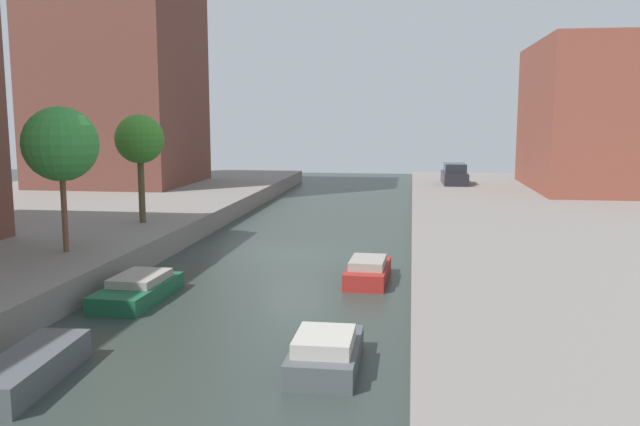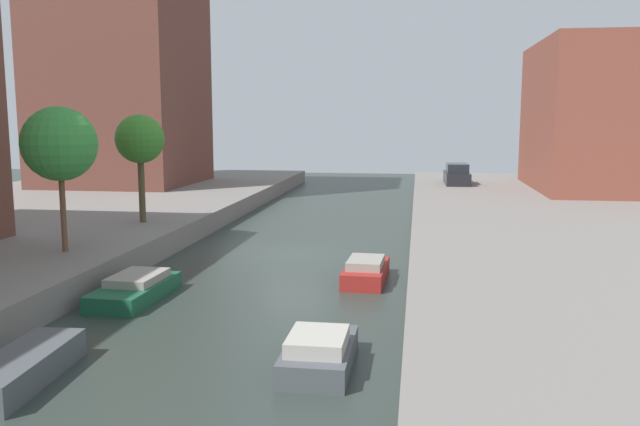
# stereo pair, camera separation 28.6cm
# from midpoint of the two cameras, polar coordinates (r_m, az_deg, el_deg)

# --- Properties ---
(ground_plane) EXTENTS (84.00, 84.00, 0.00)m
(ground_plane) POSITION_cam_midpoint_polar(r_m,az_deg,el_deg) (28.09, -2.62, -3.57)
(ground_plane) COLOR #2D3833
(apartment_tower_far) EXTENTS (10.00, 10.52, 22.50)m
(apartment_tower_far) POSITION_cam_midpoint_polar(r_m,az_deg,el_deg) (50.54, -17.38, 15.26)
(apartment_tower_far) COLOR brown
(apartment_tower_far) RESTS_ON quay_left
(low_block_right) EXTENTS (10.00, 13.35, 9.79)m
(low_block_right) POSITION_cam_midpoint_polar(r_m,az_deg,el_deg) (48.21, 23.75, 7.72)
(low_block_right) COLOR brown
(low_block_right) RESTS_ON quay_right
(street_tree_1) EXTENTS (2.63, 2.63, 5.16)m
(street_tree_1) POSITION_cam_midpoint_polar(r_m,az_deg,el_deg) (24.86, -21.93, 5.55)
(street_tree_1) COLOR brown
(street_tree_1) RESTS_ON quay_left
(street_tree_2) EXTENTS (2.21, 2.21, 4.93)m
(street_tree_2) POSITION_cam_midpoint_polar(r_m,az_deg,el_deg) (30.93, -15.66, 6.12)
(street_tree_2) COLOR brown
(street_tree_2) RESTS_ON quay_left
(parked_car) EXTENTS (1.79, 4.38, 1.52)m
(parked_car) POSITION_cam_midpoint_polar(r_m,az_deg,el_deg) (48.85, 11.44, 3.24)
(parked_car) COLOR black
(parked_car) RESTS_ON quay_right
(moored_boat_left_1) EXTENTS (1.47, 3.69, 0.65)m
(moored_boat_left_1) POSITION_cam_midpoint_polar(r_m,az_deg,el_deg) (16.05, -24.46, -12.24)
(moored_boat_left_1) COLOR #4C5156
(moored_boat_left_1) RESTS_ON ground_plane
(moored_boat_left_2) EXTENTS (1.76, 3.80, 0.79)m
(moored_boat_left_2) POSITION_cam_midpoint_polar(r_m,az_deg,el_deg) (21.84, -15.90, -6.41)
(moored_boat_left_2) COLOR #195638
(moored_boat_left_2) RESTS_ON ground_plane
(moored_boat_right_1) EXTENTS (1.53, 3.06, 0.91)m
(moored_boat_right_1) POSITION_cam_midpoint_polar(r_m,az_deg,el_deg) (15.48, -0.05, -12.03)
(moored_boat_right_1) COLOR #4C5156
(moored_boat_right_1) RESTS_ON ground_plane
(moored_boat_right_2) EXTENTS (1.52, 3.41, 0.87)m
(moored_boat_right_2) POSITION_cam_midpoint_polar(r_m,az_deg,el_deg) (23.41, 3.85, -5.05)
(moored_boat_right_2) COLOR maroon
(moored_boat_right_2) RESTS_ON ground_plane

